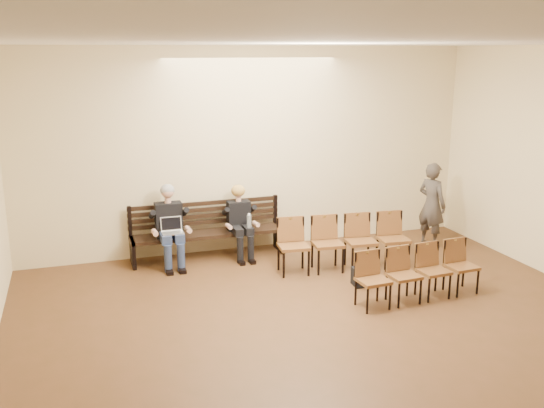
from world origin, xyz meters
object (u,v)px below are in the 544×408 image
(laptop, at_px, (173,234))
(bench, at_px, (209,245))
(chair_row_back, at_px, (344,243))
(bag, at_px, (365,276))
(water_bottle, at_px, (249,227))
(seated_woman, at_px, (240,226))
(seated_man, at_px, (170,226))
(passerby, at_px, (432,198))
(chair_row_front, at_px, (419,274))

(laptop, bearing_deg, bench, 17.76)
(laptop, relative_size, chair_row_back, 0.16)
(bench, bearing_deg, bag, -45.10)
(water_bottle, bearing_deg, seated_woman, 111.38)
(bench, bearing_deg, laptop, -153.50)
(seated_man, distance_m, laptop, 0.21)
(chair_row_back, bearing_deg, bench, 153.47)
(passerby, bearing_deg, seated_woman, 61.37)
(bench, height_order, passerby, passerby)
(seated_man, relative_size, chair_row_back, 0.60)
(chair_row_front, xyz_separation_m, chair_row_back, (-0.47, 1.45, 0.05))
(chair_row_front, bearing_deg, chair_row_back, 104.41)
(seated_woman, height_order, chair_row_back, seated_woman)
(seated_woman, relative_size, chair_row_back, 0.51)
(bench, xyz_separation_m, seated_woman, (0.53, -0.12, 0.32))
(water_bottle, xyz_separation_m, chair_row_back, (1.32, -0.88, -0.14))
(seated_man, xyz_separation_m, laptop, (0.01, -0.20, -0.07))
(bench, distance_m, water_bottle, 0.79)
(laptop, bearing_deg, chair_row_front, -46.40)
(seated_woman, bearing_deg, passerby, -8.04)
(bag, bearing_deg, chair_row_front, -57.43)
(seated_woman, relative_size, chair_row_front, 0.58)
(passerby, bearing_deg, bench, 60.72)
(water_bottle, distance_m, passerby, 3.33)
(bench, height_order, water_bottle, water_bottle)
(seated_woman, relative_size, water_bottle, 4.41)
(bench, height_order, bag, bench)
(chair_row_front, bearing_deg, water_bottle, 124.00)
(laptop, distance_m, bag, 3.10)
(bench, bearing_deg, passerby, -8.68)
(bench, relative_size, seated_man, 2.02)
(bag, distance_m, passerby, 2.51)
(seated_man, distance_m, water_bottle, 1.30)
(bench, height_order, chair_row_front, chair_row_front)
(seated_man, height_order, chair_row_front, seated_man)
(seated_man, height_order, bag, seated_man)
(bag, xyz_separation_m, chair_row_front, (0.46, -0.72, 0.25))
(bench, height_order, seated_man, seated_man)
(seated_man, xyz_separation_m, seated_woman, (1.19, 0.00, -0.10))
(seated_woman, height_order, chair_row_front, seated_woman)
(laptop, distance_m, water_bottle, 1.26)
(chair_row_front, bearing_deg, bag, 118.97)
(bag, bearing_deg, laptop, 147.72)
(water_bottle, distance_m, chair_row_back, 1.60)
(bag, bearing_deg, water_bottle, 129.66)
(laptop, xyz_separation_m, chair_row_front, (3.06, -2.36, -0.19))
(laptop, relative_size, bag, 0.92)
(bench, xyz_separation_m, bag, (1.95, -1.96, -0.09))
(seated_man, height_order, chair_row_back, seated_man)
(bench, distance_m, chair_row_front, 3.61)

